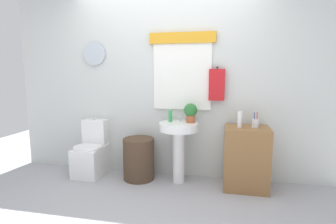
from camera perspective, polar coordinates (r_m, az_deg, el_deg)
The scene contains 11 objects.
ground_plane at distance 2.88m, azimuth -5.23°, elevation -20.91°, with size 8.00×8.00×0.00m, color #A3A3A8.
back_wall at distance 3.62m, azimuth -0.03°, elevation 6.76°, with size 4.40×0.18×2.60m.
toilet at distance 3.90m, azimuth -16.08°, elevation -8.58°, with size 0.38×0.51×0.77m.
laundry_hamper at distance 3.60m, azimuth -6.30°, elevation -9.96°, with size 0.41×0.41×0.55m, color #4C3828.
pedestal_sink at distance 3.39m, azimuth 2.33°, elevation -5.67°, with size 0.50×0.50×0.78m.
faucet at distance 3.46m, azimuth 2.69°, elevation -1.16°, with size 0.03×0.03×0.10m, color silver.
wooden_cabinet at distance 3.41m, azimuth 16.42°, elevation -9.46°, with size 0.53×0.44×0.76m, color olive.
soap_bottle at distance 3.41m, azimuth 0.51°, elevation -0.86°, with size 0.05×0.05×0.15m, color green.
potted_plant at distance 3.36m, azimuth 4.88°, elevation 0.03°, with size 0.17×0.17×0.24m.
lotion_bottle at distance 3.25m, azimuth 15.20°, elevation -1.56°, with size 0.05×0.05×0.20m, color white.
toothbrush_cup at distance 3.34m, azimuth 18.28°, elevation -2.25°, with size 0.08×0.08×0.19m.
Camera 1 is at (0.76, -2.39, 1.40)m, focal length 28.32 mm.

